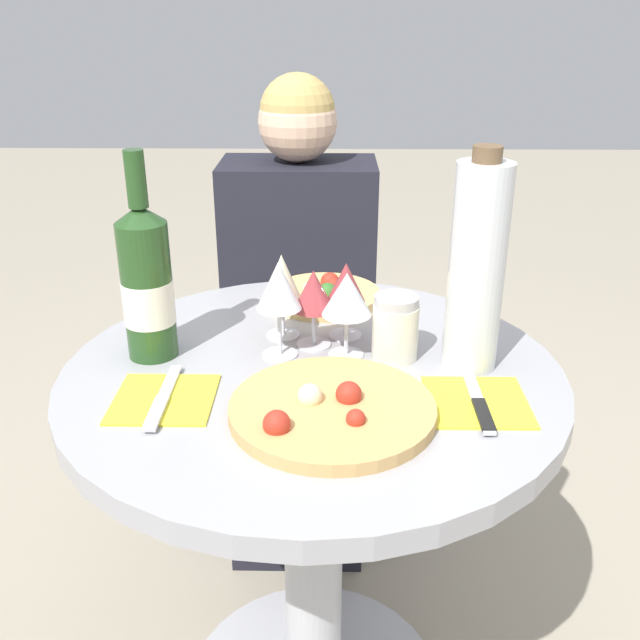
# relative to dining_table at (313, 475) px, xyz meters

# --- Properties ---
(dining_table) EXTENTS (0.82, 0.82, 0.75)m
(dining_table) POSITION_rel_dining_table_xyz_m (0.00, 0.00, 0.00)
(dining_table) COLOR #B2B2B7
(dining_table) RESTS_ON ground_plane
(chair_behind_diner) EXTENTS (0.39, 0.39, 0.91)m
(chair_behind_diner) POSITION_rel_dining_table_xyz_m (-0.05, 0.75, -0.10)
(chair_behind_diner) COLOR silver
(chair_behind_diner) RESTS_ON ground_plane
(seated_diner) EXTENTS (0.38, 0.46, 1.15)m
(seated_diner) POSITION_rel_dining_table_xyz_m (-0.05, 0.60, -0.02)
(seated_diner) COLOR black
(seated_diner) RESTS_ON ground_plane
(pizza_large) EXTENTS (0.30, 0.30, 0.05)m
(pizza_large) POSITION_rel_dining_table_xyz_m (0.03, -0.15, 0.22)
(pizza_large) COLOR tan
(pizza_large) RESTS_ON dining_table
(pizza_small_far) EXTENTS (0.22, 0.22, 0.05)m
(pizza_small_far) POSITION_rel_dining_table_xyz_m (0.02, 0.29, 0.23)
(pizza_small_far) COLOR #DBB26B
(pizza_small_far) RESTS_ON dining_table
(wine_bottle) EXTENTS (0.08, 0.08, 0.35)m
(wine_bottle) POSITION_rel_dining_table_xyz_m (-0.27, 0.05, 0.34)
(wine_bottle) COLOR #23471E
(wine_bottle) RESTS_ON dining_table
(tall_carafe) EXTENTS (0.09, 0.09, 0.36)m
(tall_carafe) POSITION_rel_dining_table_xyz_m (0.26, 0.02, 0.38)
(tall_carafe) COLOR silver
(tall_carafe) RESTS_ON dining_table
(sugar_shaker) EXTENTS (0.08, 0.08, 0.11)m
(sugar_shaker) POSITION_rel_dining_table_xyz_m (0.14, 0.04, 0.27)
(sugar_shaker) COLOR silver
(sugar_shaker) RESTS_ON dining_table
(wine_glass_back_right) EXTENTS (0.07, 0.07, 0.14)m
(wine_glass_back_right) POSITION_rel_dining_table_xyz_m (0.06, 0.13, 0.31)
(wine_glass_back_right) COLOR silver
(wine_glass_back_right) RESTS_ON dining_table
(wine_glass_back_left) EXTENTS (0.07, 0.07, 0.15)m
(wine_glass_back_left) POSITION_rel_dining_table_xyz_m (-0.06, 0.13, 0.32)
(wine_glass_back_left) COLOR silver
(wine_glass_back_left) RESTS_ON dining_table
(wine_glass_front_right) EXTENTS (0.08, 0.08, 0.15)m
(wine_glass_front_right) POSITION_rel_dining_table_xyz_m (0.06, 0.05, 0.32)
(wine_glass_front_right) COLOR silver
(wine_glass_front_right) RESTS_ON dining_table
(wine_glass_center) EXTENTS (0.07, 0.07, 0.14)m
(wine_glass_center) POSITION_rel_dining_table_xyz_m (-0.00, 0.09, 0.31)
(wine_glass_center) COLOR silver
(wine_glass_center) RESTS_ON dining_table
(wine_glass_front_left) EXTENTS (0.08, 0.08, 0.17)m
(wine_glass_front_left) POSITION_rel_dining_table_xyz_m (-0.06, 0.05, 0.34)
(wine_glass_front_left) COLOR silver
(wine_glass_front_left) RESTS_ON dining_table
(place_setting_left) EXTENTS (0.15, 0.19, 0.01)m
(place_setting_left) POSITION_rel_dining_table_xyz_m (-0.22, -0.11, 0.22)
(place_setting_left) COLOR yellow
(place_setting_left) RESTS_ON dining_table
(place_setting_right) EXTENTS (0.15, 0.19, 0.01)m
(place_setting_right) POSITION_rel_dining_table_xyz_m (0.25, -0.11, 0.22)
(place_setting_right) COLOR yellow
(place_setting_right) RESTS_ON dining_table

